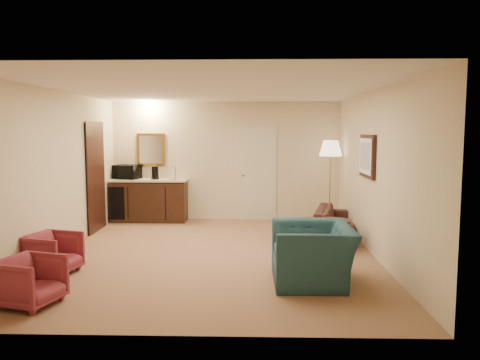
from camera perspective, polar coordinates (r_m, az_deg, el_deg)
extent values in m
plane|color=#986D4D|center=(7.57, -3.02, -9.01)|extent=(6.00, 6.00, 0.00)
cube|color=beige|center=(10.33, -1.74, 2.33)|extent=(5.00, 0.02, 2.60)
cube|color=beige|center=(7.94, -21.36, 0.82)|extent=(0.02, 6.00, 2.60)
cube|color=beige|center=(7.56, 16.16, 0.76)|extent=(0.02, 6.00, 2.60)
cube|color=white|center=(7.34, -3.14, 10.99)|extent=(5.00, 6.00, 0.02)
cube|color=beige|center=(10.30, 2.15, 0.79)|extent=(0.82, 0.06, 2.05)
cube|color=black|center=(9.54, -17.18, 0.26)|extent=(0.06, 0.98, 2.10)
cube|color=gold|center=(10.51, -10.79, 3.66)|extent=(0.62, 0.04, 0.72)
cube|color=#331511|center=(7.92, 15.21, 2.82)|extent=(0.06, 0.90, 0.70)
cube|color=#321A0F|center=(10.36, -10.97, -2.43)|extent=(1.64, 0.58, 0.92)
imported|color=black|center=(8.87, 11.68, -4.52)|extent=(0.94, 1.91, 0.72)
imported|color=#1B3B44|center=(6.17, 8.87, -7.73)|extent=(0.76, 1.16, 1.01)
imported|color=#8F2E44|center=(6.98, -21.87, -8.07)|extent=(0.72, 0.74, 0.63)
imported|color=#8F2E44|center=(5.85, -24.21, -10.95)|extent=(0.70, 0.73, 0.62)
cube|color=#331511|center=(7.96, 10.31, -6.51)|extent=(0.92, 0.68, 0.50)
cube|color=#BA913E|center=(9.88, 10.91, -0.33)|extent=(0.51, 0.51, 1.78)
cylinder|color=black|center=(10.22, -7.45, -4.21)|extent=(0.33, 0.33, 0.31)
imported|color=black|center=(10.48, -13.62, 1.16)|extent=(0.61, 0.46, 0.37)
cylinder|color=black|center=(10.26, -10.32, 0.85)|extent=(0.16, 0.16, 0.27)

